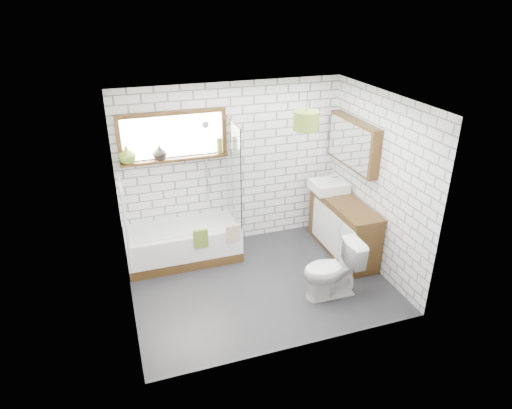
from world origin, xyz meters
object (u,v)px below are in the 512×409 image
object	(u,v)px
bathtub	(183,244)
vanity	(343,226)
pendant	(306,121)
toilet	(332,270)
basin	(329,186)

from	to	relation	value
bathtub	vanity	xyz separation A→B (m)	(2.33, -0.54, 0.16)
bathtub	pendant	distance (m)	2.52
bathtub	toilet	world-z (taller)	toilet
bathtub	basin	distance (m)	2.37
basin	vanity	bearing A→B (deg)	-81.87
toilet	pendant	xyz separation A→B (m)	(-0.01, 0.98, 1.71)
bathtub	vanity	distance (m)	2.40
bathtub	toilet	xyz separation A→B (m)	(1.66, -1.49, 0.12)
toilet	vanity	bearing A→B (deg)	145.98
bathtub	basin	size ratio (longest dim) A/B	3.17
bathtub	pendant	size ratio (longest dim) A/B	4.84
basin	toilet	size ratio (longest dim) A/B	0.66
vanity	basin	size ratio (longest dim) A/B	2.89
vanity	basin	bearing A→B (deg)	98.13
bathtub	toilet	size ratio (longest dim) A/B	2.11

